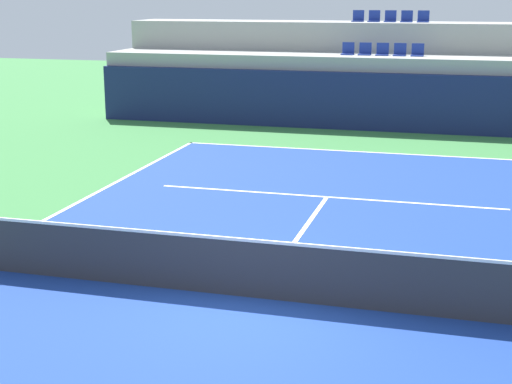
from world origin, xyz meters
TOP-DOWN VIEW (x-y plane):
  - ground_plane at (0.00, 0.00)m, footprint 80.00×80.00m
  - court_surface at (0.00, 0.00)m, footprint 11.00×24.00m
  - baseline_far at (0.00, 11.95)m, footprint 11.00×0.10m
  - service_line_far at (0.00, 6.40)m, footprint 8.26×0.10m
  - centre_service_line at (0.00, 3.20)m, footprint 0.10×6.40m
  - back_wall at (0.00, 15.85)m, footprint 20.59×0.30m
  - stands_tier_lower at (0.00, 17.20)m, footprint 20.59×2.40m
  - stands_tier_upper at (0.00, 19.60)m, footprint 20.59×2.40m
  - seating_row_lower at (-0.00, 17.30)m, footprint 2.94×0.44m
  - seating_row_upper at (-0.00, 19.70)m, footprint 2.94×0.44m
  - tennis_net at (0.00, 0.00)m, footprint 11.08×0.08m

SIDE VIEW (x-z plane):
  - ground_plane at x=0.00m, z-range 0.00..0.00m
  - court_surface at x=0.00m, z-range 0.00..0.01m
  - baseline_far at x=0.00m, z-range 0.01..0.01m
  - service_line_far at x=0.00m, z-range 0.01..0.01m
  - centre_service_line at x=0.00m, z-range 0.01..0.01m
  - tennis_net at x=0.00m, z-range -0.03..1.04m
  - back_wall at x=0.00m, z-range 0.00..2.02m
  - stands_tier_lower at x=0.00m, z-range 0.00..2.52m
  - stands_tier_upper at x=0.00m, z-range 0.00..3.61m
  - seating_row_lower at x=0.00m, z-range 2.42..2.86m
  - seating_row_upper at x=0.00m, z-range 3.52..3.96m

